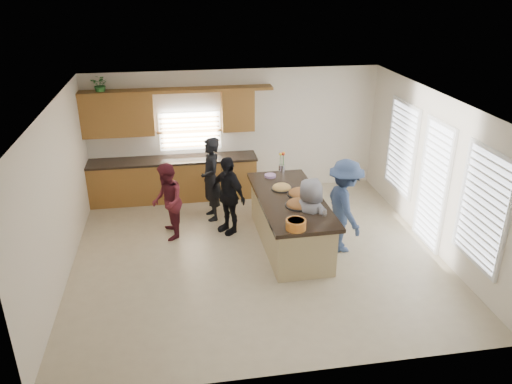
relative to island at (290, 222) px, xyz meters
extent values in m
plane|color=#C0B18F|center=(-0.67, -0.27, -0.45)|extent=(6.50, 6.50, 0.00)
cube|color=silver|center=(-0.67, 2.73, 0.95)|extent=(6.50, 0.02, 2.80)
cube|color=silver|center=(-0.67, -3.27, 0.95)|extent=(6.50, 0.02, 2.80)
cube|color=silver|center=(-3.92, -0.27, 0.95)|extent=(0.02, 6.00, 2.80)
cube|color=silver|center=(2.58, -0.27, 0.95)|extent=(0.02, 6.00, 2.80)
cube|color=white|center=(-0.67, -0.27, 2.35)|extent=(6.50, 6.00, 0.02)
cube|color=brown|center=(-2.10, 2.42, 0.00)|extent=(3.65, 0.62, 0.90)
cube|color=black|center=(-2.10, 2.42, 0.47)|extent=(3.70, 0.65, 0.05)
cube|color=brown|center=(-3.17, 2.55, 1.50)|extent=(1.50, 0.36, 0.90)
cube|color=brown|center=(-0.62, 2.55, 1.50)|extent=(0.70, 0.36, 0.90)
cube|color=brown|center=(-1.90, 2.55, 1.98)|extent=(4.05, 0.40, 0.06)
cube|color=olive|center=(-1.67, 2.69, 1.02)|extent=(1.35, 0.08, 0.85)
cube|color=white|center=(2.55, 1.03, 0.97)|extent=(0.06, 1.10, 1.75)
cube|color=white|center=(2.55, -0.37, 0.72)|extent=(0.06, 0.85, 2.25)
cube|color=white|center=(2.55, -1.87, 0.97)|extent=(0.06, 1.10, 1.75)
cube|color=tan|center=(0.00, 0.00, -0.01)|extent=(1.05, 2.52, 0.88)
cube|color=black|center=(0.00, 0.00, 0.46)|extent=(1.21, 2.72, 0.07)
cube|color=black|center=(0.00, 0.00, -0.41)|extent=(0.97, 2.44, 0.08)
cylinder|color=black|center=(0.06, -0.36, 0.51)|extent=(0.48, 0.48, 0.02)
ellipsoid|color=#AA6D35|center=(0.06, -0.36, 0.53)|extent=(0.43, 0.43, 0.19)
cylinder|color=black|center=(0.20, 0.09, 0.51)|extent=(0.47, 0.47, 0.02)
ellipsoid|color=#AA6D35|center=(0.20, 0.09, 0.53)|extent=(0.42, 0.42, 0.19)
cylinder|color=black|center=(-0.08, 0.41, 0.51)|extent=(0.40, 0.40, 0.02)
ellipsoid|color=tan|center=(-0.08, 0.41, 0.53)|extent=(0.36, 0.36, 0.16)
cylinder|color=#C46C23|center=(-0.19, -1.19, 0.58)|extent=(0.33, 0.33, 0.16)
cylinder|color=beige|center=(-0.19, -1.19, 0.64)|extent=(0.27, 0.27, 0.04)
cylinder|color=white|center=(0.40, -0.80, 0.55)|extent=(0.08, 0.08, 0.11)
cylinder|color=#B187C5|center=(-0.17, 1.06, 0.52)|extent=(0.23, 0.23, 0.05)
cylinder|color=silver|center=(0.10, 1.25, 0.58)|extent=(0.13, 0.13, 0.17)
imported|color=#337E32|center=(-3.44, 2.55, 2.14)|extent=(0.44, 0.42, 0.39)
imported|color=black|center=(-1.34, 1.32, 0.42)|extent=(0.50, 0.68, 1.74)
imported|color=maroon|center=(-2.22, 0.63, 0.29)|extent=(0.61, 0.76, 1.49)
imported|color=black|center=(-1.07, 0.68, 0.33)|extent=(0.83, 0.97, 1.56)
imported|color=navy|center=(0.91, -0.34, 0.42)|extent=(0.72, 1.16, 1.74)
imported|color=slate|center=(0.23, -0.53, 0.30)|extent=(0.80, 0.88, 1.51)
camera|label=1|loc=(-1.95, -8.03, 4.26)|focal=35.00mm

